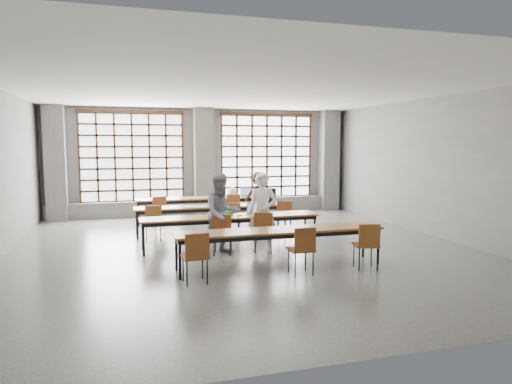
% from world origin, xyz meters
% --- Properties ---
extents(floor, '(11.00, 11.00, 0.00)m').
position_xyz_m(floor, '(0.00, 0.00, 0.00)').
color(floor, '#50504E').
rests_on(floor, ground).
extents(ceiling, '(11.00, 11.00, 0.00)m').
position_xyz_m(ceiling, '(0.00, 0.00, 3.50)').
color(ceiling, silver).
rests_on(ceiling, floor).
extents(wall_back, '(10.00, 0.00, 10.00)m').
position_xyz_m(wall_back, '(0.00, 5.50, 1.75)').
color(wall_back, '#5D5D5B').
rests_on(wall_back, floor).
extents(wall_front, '(10.00, 0.00, 10.00)m').
position_xyz_m(wall_front, '(0.00, -5.50, 1.75)').
color(wall_front, '#5D5D5B').
rests_on(wall_front, floor).
extents(wall_right, '(0.00, 11.00, 11.00)m').
position_xyz_m(wall_right, '(5.00, 0.00, 1.75)').
color(wall_right, '#5D5D5B').
rests_on(wall_right, floor).
extents(column_left, '(0.60, 0.55, 3.50)m').
position_xyz_m(column_left, '(-4.50, 5.22, 1.75)').
color(column_left, '#52524F').
rests_on(column_left, floor).
extents(column_mid, '(0.60, 0.55, 3.50)m').
position_xyz_m(column_mid, '(0.00, 5.22, 1.75)').
color(column_mid, '#52524F').
rests_on(column_mid, floor).
extents(column_right, '(0.60, 0.55, 3.50)m').
position_xyz_m(column_right, '(4.50, 5.22, 1.75)').
color(column_right, '#52524F').
rests_on(column_right, floor).
extents(window_left, '(3.32, 0.12, 3.00)m').
position_xyz_m(window_left, '(-2.25, 5.42, 1.90)').
color(window_left, white).
rests_on(window_left, wall_back).
extents(window_right, '(3.32, 0.12, 3.00)m').
position_xyz_m(window_right, '(2.25, 5.42, 1.90)').
color(window_right, white).
rests_on(window_right, wall_back).
extents(sill_ledge, '(9.80, 0.35, 0.50)m').
position_xyz_m(sill_ledge, '(0.00, 5.30, 0.25)').
color(sill_ledge, '#52524F').
rests_on(sill_ledge, floor).
extents(desk_row_a, '(4.00, 0.70, 0.73)m').
position_xyz_m(desk_row_a, '(-0.23, 3.84, 0.66)').
color(desk_row_a, brown).
rests_on(desk_row_a, floor).
extents(desk_row_b, '(4.00, 0.70, 0.73)m').
position_xyz_m(desk_row_b, '(-0.31, 1.98, 0.66)').
color(desk_row_b, brown).
rests_on(desk_row_b, floor).
extents(desk_row_c, '(4.00, 0.70, 0.73)m').
position_xyz_m(desk_row_c, '(-0.23, 0.19, 0.66)').
color(desk_row_c, brown).
rests_on(desk_row_c, floor).
extents(desk_row_d, '(4.00, 0.70, 0.73)m').
position_xyz_m(desk_row_d, '(0.31, -1.68, 0.66)').
color(desk_row_d, brown).
rests_on(desk_row_d, floor).
extents(chair_back_left, '(0.50, 0.51, 0.88)m').
position_xyz_m(chair_back_left, '(-1.62, 3.21, 0.54)').
color(chair_back_left, brown).
rests_on(chair_back_left, floor).
extents(chair_back_mid, '(0.52, 0.52, 0.88)m').
position_xyz_m(chair_back_mid, '(0.55, 3.21, 0.54)').
color(chair_back_mid, brown).
rests_on(chair_back_mid, floor).
extents(chair_back_right, '(0.45, 0.46, 0.88)m').
position_xyz_m(chair_back_right, '(1.37, 3.21, 0.54)').
color(chair_back_right, brown).
rests_on(chair_back_right, floor).
extents(chair_mid_left, '(0.51, 0.52, 0.88)m').
position_xyz_m(chair_mid_left, '(-1.89, 1.35, 0.54)').
color(chair_mid_left, brown).
rests_on(chair_mid_left, floor).
extents(chair_mid_centre, '(0.48, 0.49, 0.88)m').
position_xyz_m(chair_mid_centre, '(0.08, 1.35, 0.54)').
color(chair_mid_centre, brown).
rests_on(chair_mid_centre, floor).
extents(chair_mid_right, '(0.53, 0.53, 0.88)m').
position_xyz_m(chair_mid_right, '(1.46, 1.35, 0.54)').
color(chair_mid_right, brown).
rests_on(chair_mid_right, floor).
extents(chair_front_left, '(0.52, 0.52, 0.88)m').
position_xyz_m(chair_front_left, '(-0.55, -0.44, 0.54)').
color(chair_front_left, maroon).
rests_on(chair_front_left, floor).
extents(chair_front_right, '(0.52, 0.52, 0.88)m').
position_xyz_m(chair_front_right, '(0.35, -0.44, 0.54)').
color(chair_front_right, brown).
rests_on(chair_front_right, floor).
extents(chair_near_left, '(0.45, 0.45, 0.88)m').
position_xyz_m(chair_near_left, '(-1.38, -2.31, 0.54)').
color(chair_near_left, brown).
rests_on(chair_near_left, floor).
extents(chair_near_mid, '(0.42, 0.43, 0.88)m').
position_xyz_m(chair_near_mid, '(0.51, -2.31, 0.54)').
color(chair_near_mid, brown).
rests_on(chair_near_mid, floor).
extents(chair_near_right, '(0.50, 0.50, 0.88)m').
position_xyz_m(chair_near_right, '(1.80, -2.31, 0.54)').
color(chair_near_right, brown).
rests_on(chair_near_right, floor).
extents(student_male, '(0.71, 0.57, 1.71)m').
position_xyz_m(student_male, '(0.37, -0.31, 0.86)').
color(student_male, white).
rests_on(student_male, floor).
extents(student_female, '(0.96, 0.82, 1.72)m').
position_xyz_m(student_female, '(-0.53, -0.31, 0.86)').
color(student_female, '#172447').
rests_on(student_female, floor).
extents(student_back, '(1.00, 0.62, 1.50)m').
position_xyz_m(student_back, '(1.37, 3.34, 0.75)').
color(student_back, black).
rests_on(student_back, floor).
extents(laptop_front, '(0.46, 0.43, 0.26)m').
position_xyz_m(laptop_front, '(0.35, 0.29, 0.79)').
color(laptop_front, '#BABABF').
rests_on(laptop_front, desk_row_c).
extents(laptop_back, '(0.41, 0.37, 0.26)m').
position_xyz_m(laptop_back, '(1.13, 3.95, 0.79)').
color(laptop_back, silver).
rests_on(laptop_back, desk_row_a).
extents(mouse, '(0.11, 0.09, 0.04)m').
position_xyz_m(mouse, '(0.72, 0.17, 0.75)').
color(mouse, silver).
rests_on(mouse, desk_row_c).
extents(green_box, '(0.26, 0.15, 0.09)m').
position_xyz_m(green_box, '(-0.28, 0.27, 0.78)').
color(green_box, green).
rests_on(green_box, desk_row_c).
extents(phone, '(0.14, 0.11, 0.01)m').
position_xyz_m(phone, '(-0.05, 0.09, 0.74)').
color(phone, black).
rests_on(phone, desk_row_c).
extents(paper_sheet_a, '(0.36, 0.33, 0.00)m').
position_xyz_m(paper_sheet_a, '(-0.91, 2.03, 0.73)').
color(paper_sheet_a, white).
rests_on(paper_sheet_a, desk_row_b).
extents(paper_sheet_b, '(0.33, 0.27, 0.00)m').
position_xyz_m(paper_sheet_b, '(-0.61, 1.93, 0.73)').
color(paper_sheet_b, white).
rests_on(paper_sheet_b, desk_row_b).
extents(paper_sheet_c, '(0.36, 0.31, 0.00)m').
position_xyz_m(paper_sheet_c, '(-0.21, 1.98, 0.73)').
color(paper_sheet_c, silver).
rests_on(paper_sheet_c, desk_row_b).
extents(backpack, '(0.37, 0.30, 0.40)m').
position_xyz_m(backpack, '(1.29, 2.03, 0.93)').
color(backpack, black).
rests_on(backpack, desk_row_b).
extents(plastic_bag, '(0.26, 0.21, 0.29)m').
position_xyz_m(plastic_bag, '(0.67, 3.89, 0.87)').
color(plastic_bag, white).
rests_on(plastic_bag, desk_row_a).
extents(red_pouch, '(0.21, 0.10, 0.06)m').
position_xyz_m(red_pouch, '(-1.39, -2.23, 0.50)').
color(red_pouch, '#B4162A').
rests_on(red_pouch, chair_near_left).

